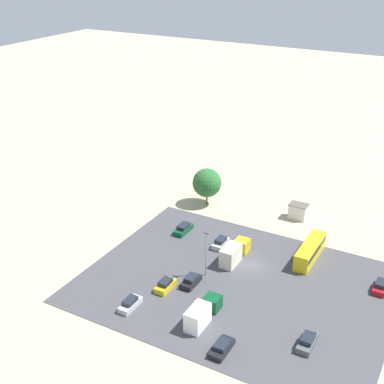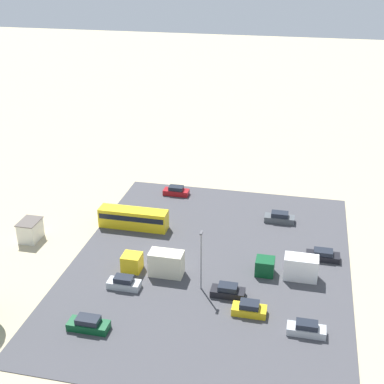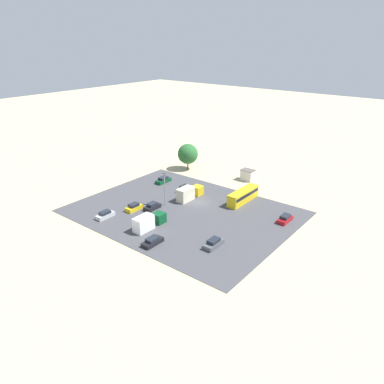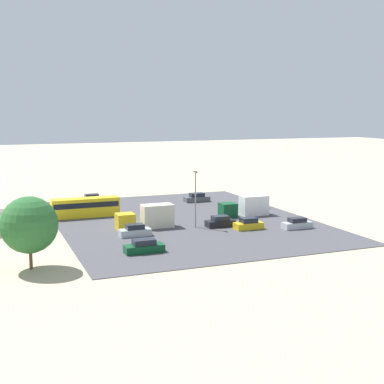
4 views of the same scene
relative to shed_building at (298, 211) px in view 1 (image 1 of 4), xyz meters
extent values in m
plane|color=tan|center=(0.94, 20.39, -1.55)|extent=(400.00, 400.00, 0.00)
cube|color=#424247|center=(0.94, 27.07, -1.51)|extent=(48.70, 37.32, 0.08)
cube|color=silver|center=(0.00, 0.00, -0.07)|extent=(3.47, 2.53, 2.95)
cube|color=#59514C|center=(0.00, 0.00, 1.47)|extent=(3.71, 2.77, 0.12)
cube|color=gold|center=(-6.78, 13.64, 0.04)|extent=(2.51, 10.59, 3.01)
cube|color=black|center=(-6.78, 13.64, 0.58)|extent=(2.55, 10.17, 0.84)
cube|color=#0C4723|center=(17.21, 16.18, -1.00)|extent=(1.92, 4.70, 0.92)
cube|color=#1E232D|center=(17.21, 16.18, -0.20)|extent=(1.62, 2.63, 0.68)
cube|color=black|center=(7.52, 30.55, -1.01)|extent=(1.89, 4.20, 0.91)
cube|color=#1E232D|center=(7.52, 30.55, -0.23)|extent=(1.59, 2.35, 0.66)
cube|color=maroon|center=(-19.61, 17.15, -1.01)|extent=(1.91, 4.39, 0.91)
cube|color=#1E232D|center=(-19.61, 17.15, -0.23)|extent=(1.60, 2.46, 0.66)
cube|color=#4C5156|center=(-13.50, 35.40, -1.00)|extent=(1.89, 4.65, 0.93)
cube|color=#1E232D|center=(-13.50, 35.40, -0.19)|extent=(1.59, 2.61, 0.68)
cube|color=#ADB2B7|center=(8.67, 17.44, -1.00)|extent=(1.79, 4.20, 0.93)
cube|color=#1E232D|center=(8.67, 17.44, -0.19)|extent=(1.51, 2.35, 0.68)
cube|color=#ADB2B7|center=(12.66, 40.26, -1.02)|extent=(1.72, 4.33, 0.89)
cube|color=#1E232D|center=(12.66, 40.26, -0.25)|extent=(1.45, 2.42, 0.65)
cube|color=gold|center=(10.51, 33.59, -1.00)|extent=(1.88, 4.06, 0.94)
cube|color=#1E232D|center=(10.51, 33.59, -0.18)|extent=(1.58, 2.27, 0.69)
cube|color=black|center=(-3.70, 42.06, -1.05)|extent=(1.97, 4.58, 0.82)
cube|color=#1E232D|center=(-3.70, 42.06, -0.34)|extent=(1.66, 2.56, 0.60)
cube|color=gold|center=(4.57, 17.17, -0.31)|extent=(2.39, 2.51, 2.32)
cube|color=beige|center=(4.57, 21.91, 0.19)|extent=(2.39, 4.46, 3.31)
cube|color=#0C4723|center=(1.62, 34.55, -0.36)|extent=(2.35, 2.45, 2.21)
cube|color=white|center=(1.62, 39.17, 0.11)|extent=(2.35, 4.35, 3.16)
cylinder|color=brown|center=(19.06, 3.10, -0.27)|extent=(0.36, 0.36, 2.55)
sphere|color=#28602D|center=(19.06, 3.10, 3.29)|extent=(6.07, 6.07, 6.07)
cylinder|color=gray|center=(6.71, 26.99, 2.47)|extent=(0.20, 0.20, 7.87)
cube|color=#4C4C51|center=(6.71, 26.99, 6.58)|extent=(0.90, 0.28, 0.20)
camera|label=1|loc=(-27.59, 93.33, 48.96)|focal=50.00mm
camera|label=2|loc=(61.84, 38.13, 38.26)|focal=50.00mm
camera|label=3|loc=(-49.04, 86.83, 35.94)|focal=35.00mm
camera|label=4|loc=(76.62, -1.18, 15.24)|focal=50.00mm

